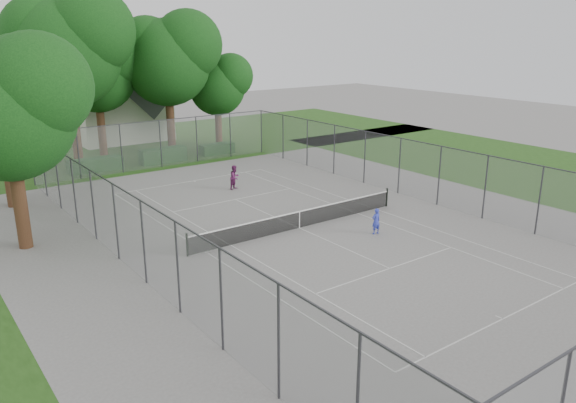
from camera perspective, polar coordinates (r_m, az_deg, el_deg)
ground at (r=29.10m, az=1.17°, el=-2.72°), size 120.00×120.00×0.00m
grass_far at (r=51.50m, az=-16.78°, el=5.27°), size 60.00×20.00×0.00m
grass_right at (r=45.45m, az=23.81°, el=3.05°), size 16.00×40.00×0.00m
court_markings at (r=29.09m, az=1.17°, el=-2.71°), size 11.03×23.83×0.01m
tennis_net at (r=28.93m, az=1.17°, el=-1.77°), size 12.87×0.10×1.10m
perimeter_fence at (r=28.54m, az=1.19°, el=0.70°), size 18.08×34.08×3.52m
tree_far_left at (r=45.11m, az=-21.45°, el=14.71°), size 9.01×8.23×12.96m
tree_far_midleft at (r=47.85m, az=-18.85°, el=12.97°), size 7.29×6.65×10.48m
tree_far_midright at (r=47.61m, az=-12.09°, el=14.34°), size 8.02×7.32×11.52m
tree_far_right at (r=49.90m, az=-7.12°, el=11.89°), size 5.57×5.09×8.01m
tree_side_front at (r=27.78m, az=-26.56°, el=8.94°), size 6.86×6.26×9.86m
hedge_left at (r=43.12m, az=-19.00°, el=3.55°), size 3.85×1.15×0.96m
hedge_mid at (r=44.60m, az=-12.57°, el=4.60°), size 3.60×1.03×1.13m
hedge_right at (r=47.07m, az=-7.23°, el=5.34°), size 2.87×1.05×0.86m
house at (r=54.70m, az=-16.87°, el=10.26°), size 8.16×6.33×10.16m
girl_player at (r=28.43m, az=8.93°, el=-1.99°), size 0.52×0.38×1.34m
woman_player at (r=36.20m, az=-5.42°, el=2.47°), size 0.93×0.84×1.57m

